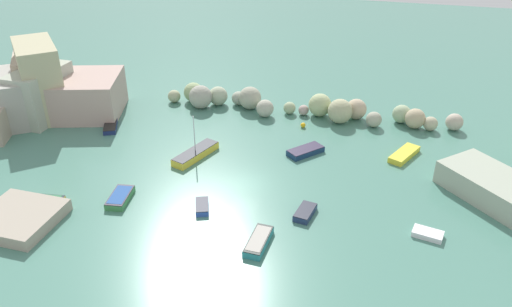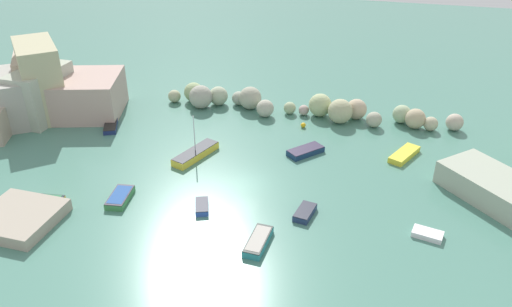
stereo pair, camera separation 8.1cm
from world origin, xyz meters
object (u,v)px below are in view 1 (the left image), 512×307
at_px(moored_boat_1, 196,154).
at_px(moored_boat_6, 428,234).
at_px(moored_boat_4, 46,201).
at_px(moored_boat_7, 305,212).
at_px(moored_boat_2, 305,151).
at_px(moored_boat_8, 120,197).
at_px(moored_boat_0, 259,241).
at_px(stone_dock, 19,218).
at_px(channel_buoy, 303,125).
at_px(moored_boat_3, 404,154).
at_px(moored_boat_5, 202,206).
at_px(moored_boat_9, 111,126).

height_order(moored_boat_1, moored_boat_6, moored_boat_1).
bearing_deg(moored_boat_4, moored_boat_7, -176.98).
distance_m(moored_boat_2, moored_boat_4, 24.78).
height_order(moored_boat_2, moored_boat_8, moored_boat_8).
height_order(moored_boat_1, moored_boat_7, moored_boat_1).
xyz_separation_m(moored_boat_0, moored_boat_8, (-13.17, 2.69, 0.00)).
xyz_separation_m(moored_boat_0, moored_boat_2, (0.96, 15.18, -0.02)).
relative_size(stone_dock, moored_boat_6, 2.37).
bearing_deg(channel_buoy, moored_boat_3, -19.97).
xyz_separation_m(moored_boat_0, moored_boat_3, (10.66, 17.07, -0.04)).
xyz_separation_m(channel_buoy, moored_boat_6, (12.95, -16.66, -0.06)).
xyz_separation_m(channel_buoy, moored_boat_0, (0.36, -21.08, 0.04)).
relative_size(moored_boat_1, moored_boat_3, 1.30).
relative_size(moored_boat_1, moored_boat_5, 2.27).
xyz_separation_m(channel_buoy, moored_boat_2, (1.31, -5.90, 0.01)).
bearing_deg(moored_boat_0, moored_boat_8, 81.69).
xyz_separation_m(stone_dock, moored_boat_5, (13.69, 5.73, -0.26)).
relative_size(moored_boat_4, moored_boat_9, 0.84).
xyz_separation_m(moored_boat_1, moored_boat_6, (22.17, -7.23, -0.17)).
xyz_separation_m(moored_boat_2, moored_boat_9, (-22.06, 0.16, -0.03)).
height_order(stone_dock, moored_boat_7, stone_dock).
height_order(moored_boat_1, moored_boat_9, moored_boat_1).
height_order(moored_boat_4, moored_boat_8, moored_boat_4).
bearing_deg(stone_dock, moored_boat_9, 95.10).
height_order(moored_boat_8, moored_boat_9, moored_boat_8).
height_order(moored_boat_5, moored_boat_6, moored_boat_5).
bearing_deg(channel_buoy, moored_boat_6, -52.16).
relative_size(moored_boat_4, moored_boat_5, 1.24).
distance_m(moored_boat_0, moored_boat_7, 5.46).
xyz_separation_m(stone_dock, moored_boat_4, (0.54, 2.86, -0.14)).
bearing_deg(moored_boat_0, moored_boat_4, 91.86).
bearing_deg(stone_dock, moored_boat_2, 40.66).
height_order(moored_boat_1, moored_boat_3, moored_boat_1).
height_order(moored_boat_4, moored_boat_5, moored_boat_4).
distance_m(moored_boat_2, moored_boat_8, 18.85).
distance_m(moored_boat_1, moored_boat_7, 14.18).
bearing_deg(moored_boat_4, moored_boat_3, -158.72).
bearing_deg(moored_boat_3, moored_boat_4, -35.11).
height_order(moored_boat_3, moored_boat_7, moored_boat_3).
height_order(channel_buoy, moored_boat_8, moored_boat_8).
distance_m(moored_boat_6, moored_boat_8, 25.82).
bearing_deg(moored_boat_3, moored_boat_7, -6.85).
distance_m(moored_boat_4, moored_boat_8, 6.22).
bearing_deg(moored_boat_2, stone_dock, 172.01).
distance_m(moored_boat_2, moored_boat_6, 15.85).
bearing_deg(moored_boat_0, stone_dock, 100.26).
bearing_deg(moored_boat_7, stone_dock, 117.47).
bearing_deg(channel_buoy, moored_boat_4, -132.07).
bearing_deg(moored_boat_1, stone_dock, -15.86).
bearing_deg(moored_boat_2, moored_boat_1, 149.93).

